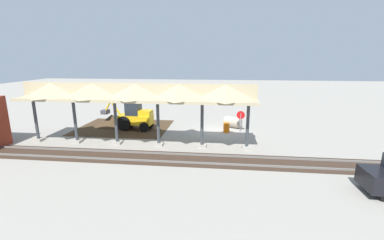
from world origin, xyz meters
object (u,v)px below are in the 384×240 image
backhoe (134,116)px  concrete_pipe (233,122)px  stop_sign (241,117)px  traffic_barrel (226,128)px

backhoe → concrete_pipe: (-9.50, -1.72, -0.73)m
backhoe → concrete_pipe: 9.68m
stop_sign → concrete_pipe: size_ratio=1.06×
stop_sign → backhoe: bearing=1.0°
stop_sign → backhoe: 10.12m
concrete_pipe → traffic_barrel: concrete_pipe is taller
backhoe → traffic_barrel: backhoe is taller
stop_sign → traffic_barrel: (1.28, 0.27, -0.97)m
concrete_pipe → traffic_barrel: size_ratio=2.10×
stop_sign → concrete_pipe: stop_sign is taller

